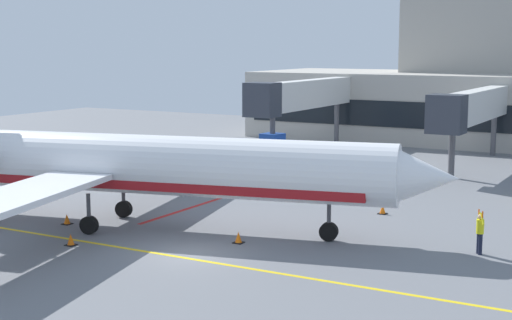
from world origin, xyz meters
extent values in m
cube|color=slate|center=(0.00, 0.00, -0.05)|extent=(120.00, 120.00, 0.10)
cube|color=yellow|center=(0.00, -0.68, 0.00)|extent=(108.00, 0.24, 0.01)
cube|color=red|center=(-5.70, 7.42, 0.00)|extent=(0.30, 8.00, 0.01)
cube|color=silver|center=(-9.88, 32.53, 5.10)|extent=(1.40, 14.94, 2.40)
cube|color=#2D333D|center=(-9.88, 24.16, 5.10)|extent=(2.40, 2.00, 2.64)
cylinder|color=#4C4C51|center=(-9.88, 38.50, 1.95)|extent=(0.44, 0.44, 3.90)
cylinder|color=#4C4C51|center=(-9.88, 25.86, 1.95)|extent=(0.44, 0.44, 3.90)
cube|color=silver|center=(4.56, 32.41, 4.65)|extent=(1.40, 15.19, 2.40)
cube|color=#2D333D|center=(4.56, 23.91, 4.65)|extent=(2.40, 2.00, 2.64)
cylinder|color=#4C4C51|center=(4.56, 38.50, 1.72)|extent=(0.44, 0.44, 3.45)
cylinder|color=#4C4C51|center=(4.56, 25.61, 1.72)|extent=(0.44, 0.44, 3.45)
cylinder|color=white|center=(-5.71, 2.81, 3.30)|extent=(27.11, 9.23, 3.00)
cube|color=maroon|center=(-5.71, 2.81, 2.48)|extent=(24.40, 8.31, 0.54)
cone|color=white|center=(8.52, 6.21, 3.30)|extent=(3.89, 3.62, 2.94)
cube|color=white|center=(-9.35, 9.89, 2.85)|extent=(6.12, 12.90, 0.28)
cube|color=white|center=(-5.75, -5.16, 2.85)|extent=(6.12, 12.90, 0.28)
cylinder|color=gray|center=(-14.71, 3.09, 3.53)|extent=(3.88, 2.44, 1.65)
cylinder|color=#3F3F44|center=(4.33, 5.21, 1.35)|extent=(0.20, 0.20, 1.35)
cylinder|color=black|center=(4.33, 5.21, 0.45)|extent=(0.96, 0.55, 0.90)
cylinder|color=#3F3F44|center=(-7.48, 4.39, 1.35)|extent=(0.20, 0.20, 1.35)
cylinder|color=black|center=(-7.48, 4.39, 0.45)|extent=(0.96, 0.55, 0.90)
cylinder|color=#3F3F44|center=(-6.58, 0.60, 1.35)|extent=(0.20, 0.20, 1.35)
cylinder|color=black|center=(-6.58, 0.60, 0.45)|extent=(0.96, 0.55, 0.90)
cube|color=#1E4CB2|center=(-8.82, 25.78, 0.69)|extent=(4.05, 2.11, 0.68)
cube|color=#1A4197|center=(-9.90, 25.89, 1.67)|extent=(1.71, 1.69, 1.28)
cylinder|color=black|center=(-10.26, 25.07, 0.35)|extent=(0.73, 0.35, 0.70)
cylinder|color=black|center=(-10.08, 26.77, 0.35)|extent=(0.73, 0.35, 0.70)
cylinder|color=black|center=(-7.56, 24.78, 0.35)|extent=(0.73, 0.35, 0.70)
cylinder|color=black|center=(-7.37, 26.48, 0.35)|extent=(0.73, 0.35, 0.70)
cylinder|color=#191E33|center=(11.24, 6.28, 0.47)|extent=(0.18, 0.18, 0.94)
cylinder|color=#191E33|center=(11.12, 6.45, 0.47)|extent=(0.18, 0.18, 0.94)
cylinder|color=yellow|center=(11.18, 6.37, 1.27)|extent=(0.34, 0.34, 0.64)
sphere|color=tan|center=(11.18, 6.37, 1.71)|extent=(0.24, 0.24, 0.24)
cylinder|color=yellow|center=(11.31, 6.18, 1.65)|extent=(0.30, 0.37, 0.50)
cylinder|color=#F2590C|center=(11.31, 6.18, 1.87)|extent=(0.06, 0.06, 0.28)
cylinder|color=yellow|center=(11.06, 6.55, 1.65)|extent=(0.30, 0.37, 0.50)
cylinder|color=#F2590C|center=(11.06, 6.55, 1.87)|extent=(0.06, 0.06, 0.28)
cone|color=orange|center=(4.49, 12.11, 0.28)|extent=(0.36, 0.36, 0.55)
cube|color=black|center=(4.49, 12.11, 0.02)|extent=(0.47, 0.47, 0.04)
cone|color=orange|center=(-5.81, -1.54, 0.28)|extent=(0.36, 0.36, 0.55)
cube|color=black|center=(-5.81, -1.54, 0.02)|extent=(0.47, 0.47, 0.04)
cone|color=orange|center=(0.79, 2.71, 0.28)|extent=(0.36, 0.36, 0.55)
cube|color=black|center=(0.79, 2.71, 0.02)|extent=(0.47, 0.47, 0.04)
cone|color=orange|center=(-9.00, 1.60, 0.28)|extent=(0.36, 0.36, 0.55)
cube|color=black|center=(-9.00, 1.60, 0.02)|extent=(0.47, 0.47, 0.04)
camera|label=1|loc=(19.04, -27.78, 9.30)|focal=54.15mm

